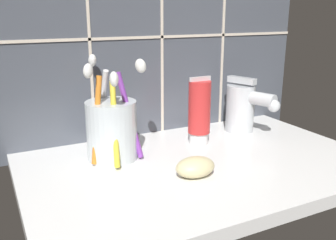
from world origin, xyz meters
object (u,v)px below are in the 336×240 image
(toothbrush_cup, at_px, (112,128))
(toothpaste_tube, at_px, (199,111))
(soap_bar, at_px, (195,167))
(sink_faucet, at_px, (243,106))

(toothbrush_cup, height_order, toothpaste_tube, toothbrush_cup)
(toothbrush_cup, bearing_deg, toothpaste_tube, 0.08)
(toothbrush_cup, height_order, soap_bar, toothbrush_cup)
(soap_bar, bearing_deg, sink_faucet, 36.13)
(toothbrush_cup, xyz_separation_m, sink_faucet, (0.28, 0.02, 0.00))
(toothbrush_cup, relative_size, sink_faucet, 1.49)
(toothpaste_tube, bearing_deg, sink_faucet, 9.90)
(toothbrush_cup, height_order, sink_faucet, toothbrush_cup)
(sink_faucet, distance_m, soap_bar, 0.25)
(sink_faucet, bearing_deg, toothbrush_cup, -104.98)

